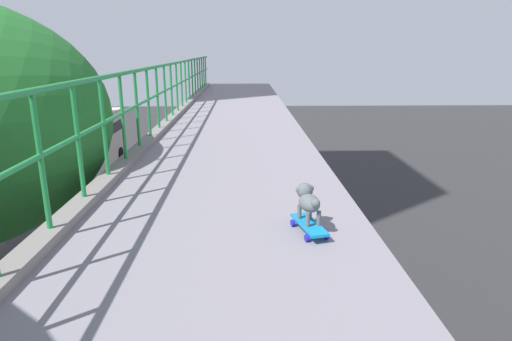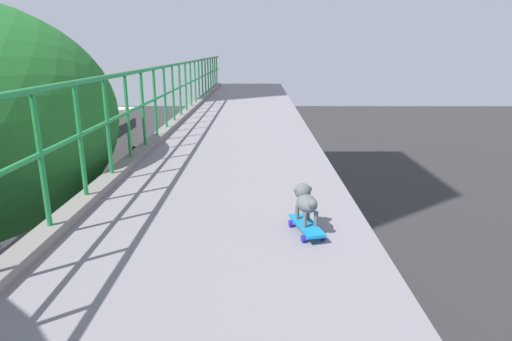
{
  "view_description": "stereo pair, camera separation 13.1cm",
  "coord_description": "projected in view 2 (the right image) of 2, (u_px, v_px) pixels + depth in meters",
  "views": [
    {
      "loc": [
        1.33,
        -0.56,
        7.66
      ],
      "look_at": [
        1.43,
        3.49,
        6.52
      ],
      "focal_mm": 30.32,
      "sensor_mm": 36.0,
      "label": 1
    },
    {
      "loc": [
        1.46,
        -0.56,
        7.66
      ],
      "look_at": [
        1.43,
        3.49,
        6.52
      ],
      "focal_mm": 30.32,
      "sensor_mm": 36.0,
      "label": 2
    }
  ],
  "objects": [
    {
      "name": "car_green_fifth",
      "position": [
        9.0,
        333.0,
        10.9
      ],
      "size": [
        1.83,
        4.15,
        1.55
      ],
      "color": "#1F6F31",
      "rests_on": "ground"
    },
    {
      "name": "toy_skateboard",
      "position": [
        306.0,
        226.0,
        3.59
      ],
      "size": [
        0.28,
        0.52,
        0.08
      ],
      "color": "#1281C4",
      "rests_on": "overpass_deck"
    },
    {
      "name": "small_dog",
      "position": [
        306.0,
        200.0,
        3.59
      ],
      "size": [
        0.22,
        0.36,
        0.31
      ],
      "color": "#575D60",
      "rests_on": "toy_skateboard"
    },
    {
      "name": "city_bus",
      "position": [
        95.0,
        143.0,
        26.97
      ],
      "size": [
        2.6,
        10.89,
        3.57
      ],
      "color": "beige",
      "rests_on": "ground"
    },
    {
      "name": "car_silver_seventh",
      "position": [
        101.0,
        230.0,
        17.28
      ],
      "size": [
        2.01,
        4.17,
        1.44
      ],
      "color": "#B7B7C0",
      "rests_on": "ground"
    }
  ]
}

